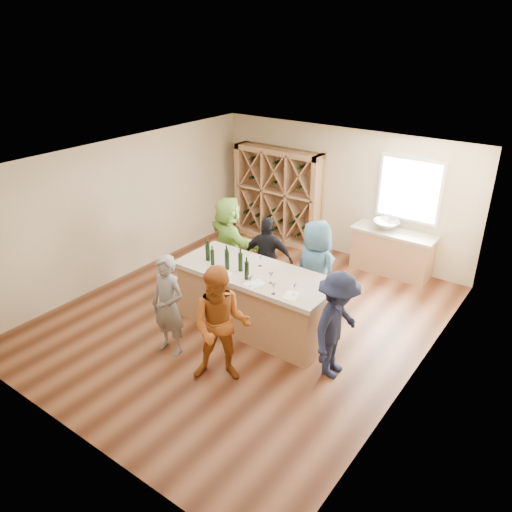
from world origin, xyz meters
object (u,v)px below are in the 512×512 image
Objects in this scene: wine_bottle_b at (212,257)px; person_far_right at (315,271)px; wine_bottle_c at (227,257)px; wine_bottle_f at (247,271)px; wine_rack at (278,195)px; tasting_counter_base at (255,302)px; person_server at (337,325)px; wine_bottle_d at (227,261)px; person_near_right at (221,325)px; person_far_left at (229,241)px; sink at (386,225)px; wine_bottle_e at (240,262)px; wine_bottle_a at (208,252)px; person_near_left at (168,306)px; person_far_mid at (268,259)px.

person_far_right is at bearing 39.89° from wine_bottle_b.
wine_bottle_c is 0.64m from wine_bottle_f.
wine_rack is 0.85× the size of tasting_counter_base.
person_far_right reaches higher than wine_bottle_f.
person_far_right is (-1.05, 1.21, 0.07)m from person_server.
wine_rack is 3.82m from wine_bottle_b.
wine_bottle_d is 1.45m from person_near_right.
tasting_counter_base is 0.87m from wine_bottle_d.
person_near_right is 1.16m from wine_bottle_f.
tasting_counter_base is at bearing 164.72° from person_far_left.
person_far_right is at bearing 46.90° from wine_bottle_d.
wine_bottle_c reaches higher than sink.
sink is at bearing 75.75° from tasting_counter_base.
person_near_right reaches higher than tasting_counter_base.
person_near_right is at bearing -73.91° from tasting_counter_base.
person_near_right reaches higher than wine_bottle_c.
wine_bottle_e is 0.17× the size of person_far_right.
tasting_counter_base is 1.45× the size of person_far_left.
person_near_right is 0.99× the size of person_far_right.
wine_bottle_a is 0.18× the size of person_far_left.
person_far_left reaches higher than person_server.
wine_bottle_d reaches higher than sink.
person_far_left is (-2.03, 0.14, -0.01)m from person_far_right.
wine_bottle_a is at bearing -178.59° from wine_bottle_e.
person_near_right is 3.00m from person_far_left.
person_near_left is 5.51× the size of wine_bottle_f.
person_server is at bearing -46.71° from wine_rack.
wine_bottle_b is 0.15× the size of person_far_left.
tasting_counter_base is at bearing 9.22° from wine_bottle_a.
person_near_left is 0.99× the size of person_server.
wine_rack is 3.54m from person_far_right.
person_far_left is (-1.80, 2.40, -0.00)m from person_near_right.
wine_bottle_b is 0.53m from wine_bottle_e.
wine_rack is 8.27× the size of wine_bottle_b.
person_far_mid is at bearing 77.00° from person_near_right.
wine_rack reaches higher than tasting_counter_base.
person_server reaches higher than tasting_counter_base.
tasting_counter_base is 8.67× the size of wine_bottle_f.
person_far_left is at bearing 118.26° from wine_bottle_b.
wine_rack is at bearing 41.33° from person_server.
wine_bottle_f is at bearing 78.93° from person_far_right.
person_far_left is (-3.08, 1.36, 0.06)m from person_server.
person_near_left reaches higher than wine_bottle_e.
tasting_counter_base is 1.17m from person_far_right.
wine_rack is 2.43m from person_far_left.
wine_bottle_f is at bearing 75.65° from person_near_right.
wine_rack reaches higher than person_near_left.
sink is (2.70, -0.07, -0.09)m from wine_rack.
wine_bottle_a is (-0.90, -0.15, 0.74)m from tasting_counter_base.
person_near_left is (-0.15, -1.26, -0.39)m from wine_bottle_c.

